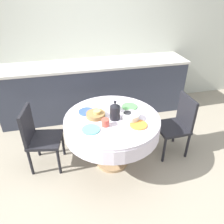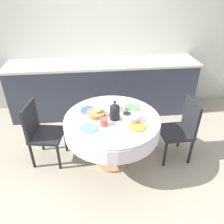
% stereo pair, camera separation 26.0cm
% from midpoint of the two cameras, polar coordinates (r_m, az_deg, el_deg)
% --- Properties ---
extents(ground_plane, '(12.00, 12.00, 0.00)m').
position_cam_midpoint_polar(ground_plane, '(3.10, -2.46, -12.84)').
color(ground_plane, '#9E937F').
extents(wall_back, '(7.00, 0.05, 2.60)m').
position_cam_midpoint_polar(wall_back, '(3.99, -7.83, 18.75)').
color(wall_back, beige).
rests_on(wall_back, ground_plane).
extents(kitchen_counter, '(3.24, 0.64, 0.96)m').
position_cam_midpoint_polar(kitchen_counter, '(3.94, -6.43, 6.00)').
color(kitchen_counter, '#383D4C').
rests_on(kitchen_counter, ground_plane).
extents(dining_table, '(1.18, 1.18, 0.72)m').
position_cam_midpoint_polar(dining_table, '(2.71, -2.75, -3.81)').
color(dining_table, tan).
rests_on(dining_table, ground_plane).
extents(chair_left, '(0.41, 0.41, 0.86)m').
position_cam_midpoint_polar(chair_left, '(3.08, 14.44, -2.88)').
color(chair_left, black).
rests_on(chair_left, ground_plane).
extents(chair_right, '(0.47, 0.47, 0.86)m').
position_cam_midpoint_polar(chair_right, '(2.94, -21.16, -5.93)').
color(chair_right, black).
rests_on(chair_right, ground_plane).
extents(plate_near_left, '(0.20, 0.20, 0.01)m').
position_cam_midpoint_polar(plate_near_left, '(2.45, -8.57, -4.63)').
color(plate_near_left, '#60BCB7').
rests_on(plate_near_left, dining_table).
extents(cup_near_left, '(0.09, 0.09, 0.09)m').
position_cam_midpoint_polar(cup_near_left, '(2.48, -4.75, -2.84)').
color(cup_near_left, '#CC4C3D').
rests_on(cup_near_left, dining_table).
extents(plate_near_right, '(0.20, 0.20, 0.01)m').
position_cam_midpoint_polar(plate_near_right, '(2.51, 3.99, -3.46)').
color(plate_near_right, orange).
rests_on(plate_near_right, dining_table).
extents(cup_near_right, '(0.09, 0.09, 0.09)m').
position_cam_midpoint_polar(cup_near_right, '(2.60, 1.17, -0.99)').
color(cup_near_right, '#28282D').
rests_on(cup_near_right, dining_table).
extents(plate_far_left, '(0.20, 0.20, 0.01)m').
position_cam_midpoint_polar(plate_far_left, '(2.78, -9.30, 0.02)').
color(plate_far_left, '#3856AD').
rests_on(plate_far_left, dining_table).
extents(cup_far_left, '(0.09, 0.09, 0.09)m').
position_cam_midpoint_polar(cup_far_left, '(2.65, -6.76, -0.54)').
color(cup_far_left, '#DBB766').
rests_on(cup_far_left, dining_table).
extents(plate_far_right, '(0.20, 0.20, 0.01)m').
position_cam_midpoint_polar(plate_far_right, '(2.86, 2.02, 1.36)').
color(plate_far_right, '#5BA85B').
rests_on(plate_far_right, dining_table).
extents(cup_far_right, '(0.09, 0.09, 0.09)m').
position_cam_midpoint_polar(cup_far_right, '(2.76, -0.94, 1.03)').
color(cup_far_right, white).
rests_on(cup_far_right, dining_table).
extents(coffee_carafe, '(0.12, 0.12, 0.25)m').
position_cam_midpoint_polar(coffee_carafe, '(2.56, -2.13, 0.11)').
color(coffee_carafe, black).
rests_on(coffee_carafe, dining_table).
extents(bread_basket, '(0.23, 0.23, 0.05)m').
position_cam_midpoint_polar(bread_basket, '(2.67, -7.09, -0.81)').
color(bread_basket, olive).
rests_on(bread_basket, dining_table).
extents(fruit_bowl, '(0.20, 0.20, 0.08)m').
position_cam_midpoint_polar(fruit_bowl, '(2.59, 2.08, -1.30)').
color(fruit_bowl, silver).
rests_on(fruit_bowl, dining_table).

